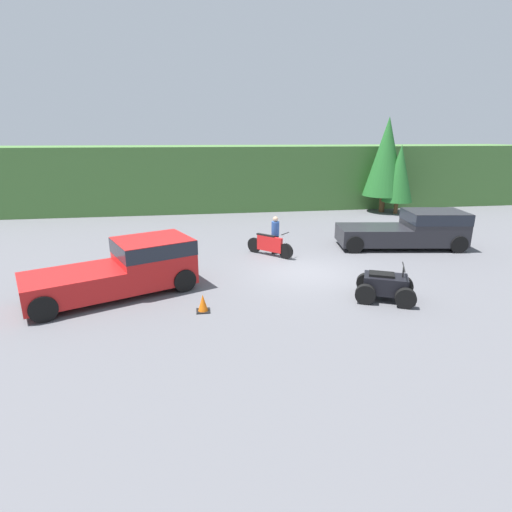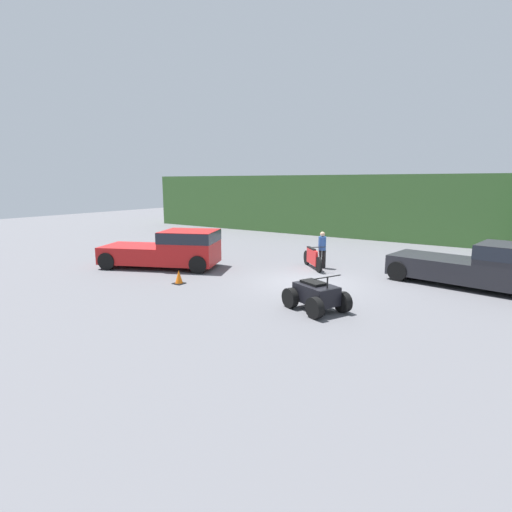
% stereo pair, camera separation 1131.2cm
% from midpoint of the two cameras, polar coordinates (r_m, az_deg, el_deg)
% --- Properties ---
extents(ground_plane, '(80.00, 80.00, 0.00)m').
position_cam_midpoint_polar(ground_plane, '(15.01, -13.63, -1.47)').
color(ground_plane, '#5B5B60').
extents(hillside_backdrop, '(44.00, 6.00, 4.47)m').
position_cam_midpoint_polar(hillside_backdrop, '(30.35, -11.66, 12.03)').
color(hillside_backdrop, '#477538').
rests_on(hillside_backdrop, ground_plane).
extents(tree_left, '(2.83, 2.83, 6.43)m').
position_cam_midpoint_polar(tree_left, '(27.24, 7.38, 14.98)').
color(tree_left, brown).
rests_on(tree_left, ground_plane).
extents(tree_mid_left, '(2.04, 2.04, 4.63)m').
position_cam_midpoint_polar(tree_mid_left, '(26.76, 9.16, 12.60)').
color(tree_mid_left, brown).
rests_on(tree_mid_left, ground_plane).
extents(pickup_truck_red, '(5.80, 4.12, 1.77)m').
position_cam_midpoint_polar(pickup_truck_red, '(15.86, -38.50, -0.24)').
color(pickup_truck_red, red).
rests_on(pickup_truck_red, ground_plane).
extents(pickup_truck_second, '(6.09, 3.00, 1.77)m').
position_cam_midpoint_polar(pickup_truck_second, '(18.10, 6.44, 5.06)').
color(pickup_truck_second, '#232328').
rests_on(pickup_truck_second, ground_plane).
extents(dirt_bike, '(1.78, 1.78, 1.15)m').
position_cam_midpoint_polar(dirt_bike, '(17.42, -16.42, 2.49)').
color(dirt_bike, black).
rests_on(dirt_bike, ground_plane).
extents(quad_atv, '(2.25, 2.00, 1.19)m').
position_cam_midpoint_polar(quad_atv, '(11.99, -6.23, -3.37)').
color(quad_atv, black).
rests_on(quad_atv, ground_plane).
extents(rider_person, '(0.48, 0.48, 1.71)m').
position_cam_midpoint_polar(rider_person, '(17.59, -15.39, 4.21)').
color(rider_person, black).
rests_on(rider_person, ground_plane).
extents(traffic_cone, '(0.42, 0.42, 0.55)m').
position_cam_midpoint_polar(traffic_cone, '(13.21, -32.94, -5.17)').
color(traffic_cone, black).
rests_on(traffic_cone, ground_plane).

